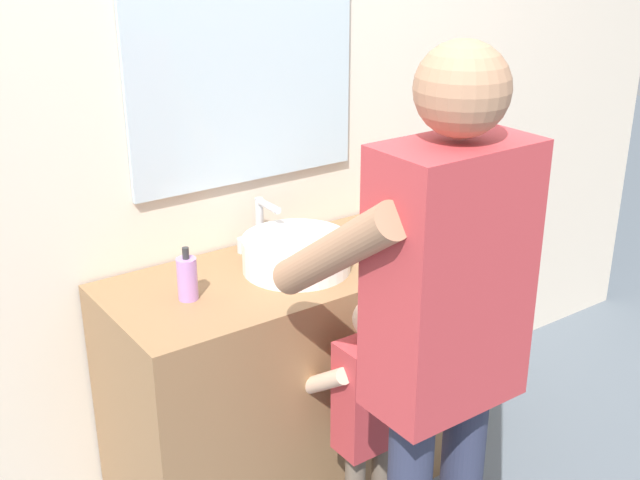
# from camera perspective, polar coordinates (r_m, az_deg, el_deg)

# --- Properties ---
(back_wall) EXTENTS (4.40, 0.10, 2.70)m
(back_wall) POSITION_cam_1_polar(r_m,az_deg,el_deg) (2.72, -5.83, 9.77)
(back_wall) COLOR beige
(back_wall) RESTS_ON ground
(vanity_cabinet) EXTENTS (1.23, 0.54, 0.86)m
(vanity_cabinet) POSITION_cam_1_polar(r_m,az_deg,el_deg) (2.81, -1.80, -10.00)
(vanity_cabinet) COLOR olive
(vanity_cabinet) RESTS_ON ground
(sink_basin) EXTENTS (0.35, 0.35, 0.11)m
(sink_basin) POSITION_cam_1_polar(r_m,az_deg,el_deg) (2.57, -1.68, -0.93)
(sink_basin) COLOR white
(sink_basin) RESTS_ON vanity_cabinet
(faucet) EXTENTS (0.18, 0.14, 0.18)m
(faucet) POSITION_cam_1_polar(r_m,az_deg,el_deg) (2.73, -4.17, 0.96)
(faucet) COLOR #B7BABF
(faucet) RESTS_ON vanity_cabinet
(toothbrush_cup) EXTENTS (0.07, 0.07, 0.21)m
(toothbrush_cup) POSITION_cam_1_polar(r_m,az_deg,el_deg) (2.79, 4.47, 0.85)
(toothbrush_cup) COLOR #D86666
(toothbrush_cup) RESTS_ON vanity_cabinet
(soap_bottle) EXTENTS (0.06, 0.06, 0.17)m
(soap_bottle) POSITION_cam_1_polar(r_m,az_deg,el_deg) (2.40, -9.39, -2.68)
(soap_bottle) COLOR #B27FC6
(soap_bottle) RESTS_ON vanity_cabinet
(child_toddler) EXTENTS (0.28, 0.28, 0.91)m
(child_toddler) POSITION_cam_1_polar(r_m,az_deg,el_deg) (2.48, 3.44, -11.81)
(child_toddler) COLOR #6B5B4C
(child_toddler) RESTS_ON ground
(adult_parent) EXTENTS (0.52, 0.55, 1.68)m
(adult_parent) POSITION_cam_1_polar(r_m,az_deg,el_deg) (2.02, 8.67, -5.21)
(adult_parent) COLOR #2D334C
(adult_parent) RESTS_ON ground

